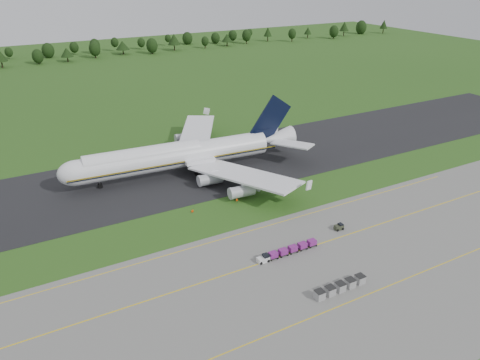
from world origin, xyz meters
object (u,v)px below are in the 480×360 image
utility_cart (339,227)px  baggage_train (287,251)px  uld_row (340,287)px  edge_markers (215,206)px  aircraft (180,155)px

utility_cart → baggage_train: bearing=-171.0°
utility_cart → uld_row: size_ratio=0.19×
uld_row → edge_markers: uld_row is taller
baggage_train → uld_row: (1.98, -14.83, 0.05)m
uld_row → edge_markers: size_ratio=0.88×
uld_row → edge_markers: 41.55m
aircraft → baggage_train: aircraft is taller
baggage_train → utility_cart: bearing=9.0°
utility_cart → uld_row: bearing=-129.1°
utility_cart → uld_row: uld_row is taller
aircraft → uld_row: aircraft is taller
utility_cart → edge_markers: 31.02m
aircraft → uld_row: size_ratio=6.29×
aircraft → utility_cart: aircraft is taller
baggage_train → aircraft: bearing=94.0°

